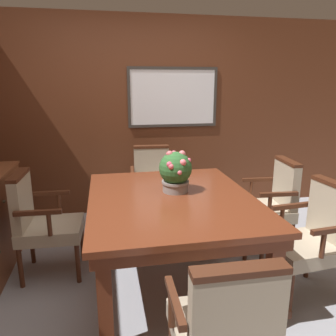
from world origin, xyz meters
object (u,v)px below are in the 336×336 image
chair_head_far (153,183)px  chair_head_near (224,330)px  chair_right_far (271,202)px  chair_left_far (41,220)px  chair_right_near (313,236)px  potted_plant (175,171)px  dining_table (172,208)px

chair_head_far → chair_head_near: bearing=-85.9°
chair_right_far → chair_left_far: 2.16m
chair_right_near → chair_head_far: same height
chair_right_far → potted_plant: 1.14m
chair_right_near → potted_plant: bearing=-122.3°
chair_right_far → chair_left_far: bearing=-84.7°
chair_head_far → potted_plant: bearing=-83.8°
chair_right_far → dining_table: bearing=-66.7°
chair_left_far → dining_table: bearing=-105.2°
chair_right_near → chair_left_far: bearing=-113.8°
chair_head_near → chair_right_near: size_ratio=1.00×
dining_table → chair_left_far: chair_left_far is taller
dining_table → chair_right_near: (1.04, -0.38, -0.16)m
dining_table → potted_plant: bearing=64.9°
dining_table → chair_right_near: bearing=-20.0°
chair_right_far → chair_head_far: (-1.06, 0.84, 0.00)m
chair_right_near → chair_left_far: same height
dining_table → chair_head_near: 1.20m
dining_table → chair_right_far: chair_right_far is taller
chair_head_far → chair_right_near: bearing=-53.2°
chair_head_near → chair_right_near: bearing=-140.3°
chair_head_near → chair_head_far: 2.41m
chair_right_near → potted_plant: (-0.98, 0.50, 0.44)m
dining_table → chair_right_far: 1.15m
chair_head_far → potted_plant: potted_plant is taller
dining_table → chair_head_near: size_ratio=1.71×
chair_left_far → chair_head_far: 1.40m
chair_right_near → chair_left_far: (-2.11, 0.71, 0.00)m
chair_head_near → chair_right_near: 1.31m
chair_right_far → chair_left_far: (-2.16, -0.04, 0.00)m
chair_left_far → potted_plant: size_ratio=2.65×
chair_right_far → chair_right_near: same height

